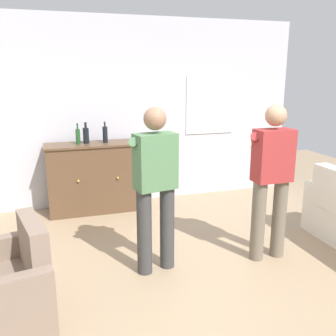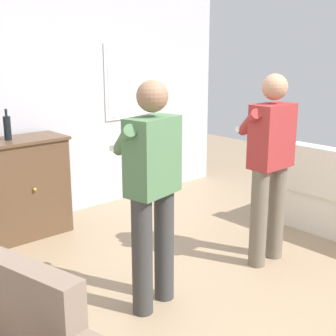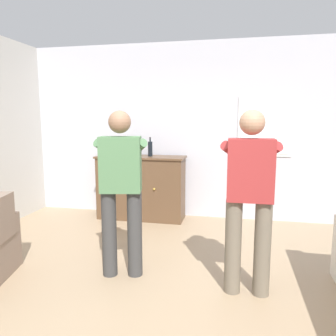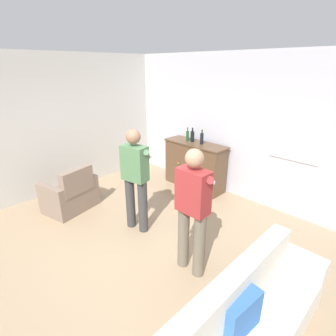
{
  "view_description": "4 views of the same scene",
  "coord_description": "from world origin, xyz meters",
  "px_view_note": "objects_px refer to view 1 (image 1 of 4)",
  "views": [
    {
      "loc": [
        -1.24,
        -3.02,
        1.99
      ],
      "look_at": [
        -0.03,
        0.87,
        0.95
      ],
      "focal_mm": 40.0,
      "sensor_mm": 36.0,
      "label": 1
    },
    {
      "loc": [
        -2.35,
        -2.05,
        1.9
      ],
      "look_at": [
        0.09,
        0.67,
        0.94
      ],
      "focal_mm": 50.0,
      "sensor_mm": 36.0,
      "label": 2
    },
    {
      "loc": [
        0.81,
        -2.65,
        1.6
      ],
      "look_at": [
        0.07,
        0.86,
        1.06
      ],
      "focal_mm": 35.0,
      "sensor_mm": 36.0,
      "label": 3
    },
    {
      "loc": [
        2.68,
        -1.91,
        2.55
      ],
      "look_at": [
        0.04,
        0.75,
        1.07
      ],
      "focal_mm": 28.0,
      "sensor_mm": 36.0,
      "label": 4
    }
  ],
  "objects_px": {
    "sideboard_cabinet": "(96,177)",
    "bottle_liquor_amber": "(86,135)",
    "person_standing_right": "(271,175)",
    "person_standing_left": "(155,183)",
    "bottle_spirits_clear": "(105,134)",
    "bottle_wine_green": "(78,136)",
    "armchair": "(8,291)"
  },
  "relations": [
    {
      "from": "bottle_wine_green",
      "to": "person_standing_left",
      "type": "distance_m",
      "value": 2.01
    },
    {
      "from": "sideboard_cabinet",
      "to": "bottle_wine_green",
      "type": "distance_m",
      "value": 0.66
    },
    {
      "from": "bottle_wine_green",
      "to": "person_standing_left",
      "type": "bearing_deg",
      "value": -72.76
    },
    {
      "from": "armchair",
      "to": "person_standing_left",
      "type": "bearing_deg",
      "value": 19.41
    },
    {
      "from": "bottle_liquor_amber",
      "to": "bottle_wine_green",
      "type": "bearing_deg",
      "value": -166.54
    },
    {
      "from": "bottle_spirits_clear",
      "to": "person_standing_right",
      "type": "relative_size",
      "value": 0.18
    },
    {
      "from": "bottle_wine_green",
      "to": "person_standing_right",
      "type": "xyz_separation_m",
      "value": [
        1.84,
        -2.01,
        -0.19
      ]
    },
    {
      "from": "sideboard_cabinet",
      "to": "bottle_spirits_clear",
      "type": "bearing_deg",
      "value": 2.49
    },
    {
      "from": "bottle_liquor_amber",
      "to": "bottle_spirits_clear",
      "type": "xyz_separation_m",
      "value": [
        0.27,
        -0.02,
        0.0
      ]
    },
    {
      "from": "bottle_liquor_amber",
      "to": "person_standing_right",
      "type": "xyz_separation_m",
      "value": [
        1.72,
        -2.04,
        -0.2
      ]
    },
    {
      "from": "person_standing_right",
      "to": "person_standing_left",
      "type": "bearing_deg",
      "value": 175.19
    },
    {
      "from": "sideboard_cabinet",
      "to": "bottle_wine_green",
      "type": "xyz_separation_m",
      "value": [
        -0.23,
        -0.0,
        0.62
      ]
    },
    {
      "from": "person_standing_right",
      "to": "bottle_liquor_amber",
      "type": "bearing_deg",
      "value": 130.18
    },
    {
      "from": "armchair",
      "to": "person_standing_left",
      "type": "height_order",
      "value": "person_standing_left"
    },
    {
      "from": "armchair",
      "to": "bottle_spirits_clear",
      "type": "relative_size",
      "value": 3.31
    },
    {
      "from": "armchair",
      "to": "bottle_wine_green",
      "type": "bearing_deg",
      "value": 72.09
    },
    {
      "from": "person_standing_right",
      "to": "armchair",
      "type": "bearing_deg",
      "value": -171.8
    },
    {
      "from": "bottle_liquor_amber",
      "to": "person_standing_right",
      "type": "distance_m",
      "value": 2.68
    },
    {
      "from": "sideboard_cabinet",
      "to": "person_standing_right",
      "type": "relative_size",
      "value": 0.84
    },
    {
      "from": "bottle_spirits_clear",
      "to": "sideboard_cabinet",
      "type": "bearing_deg",
      "value": -177.51
    },
    {
      "from": "armchair",
      "to": "sideboard_cabinet",
      "type": "relative_size",
      "value": 0.71
    },
    {
      "from": "bottle_liquor_amber",
      "to": "bottle_spirits_clear",
      "type": "relative_size",
      "value": 0.99
    },
    {
      "from": "bottle_spirits_clear",
      "to": "person_standing_right",
      "type": "xyz_separation_m",
      "value": [
        1.46,
        -2.02,
        -0.2
      ]
    },
    {
      "from": "sideboard_cabinet",
      "to": "person_standing_left",
      "type": "height_order",
      "value": "person_standing_left"
    },
    {
      "from": "bottle_wine_green",
      "to": "bottle_spirits_clear",
      "type": "distance_m",
      "value": 0.38
    },
    {
      "from": "person_standing_left",
      "to": "bottle_wine_green",
      "type": "bearing_deg",
      "value": 107.24
    },
    {
      "from": "bottle_liquor_amber",
      "to": "person_standing_right",
      "type": "bearing_deg",
      "value": -49.82
    },
    {
      "from": "sideboard_cabinet",
      "to": "bottle_liquor_amber",
      "type": "distance_m",
      "value": 0.64
    },
    {
      "from": "armchair",
      "to": "bottle_wine_green",
      "type": "xyz_separation_m",
      "value": [
        0.77,
        2.39,
        0.84
      ]
    },
    {
      "from": "bottle_liquor_amber",
      "to": "sideboard_cabinet",
      "type": "bearing_deg",
      "value": -12.97
    },
    {
      "from": "bottle_wine_green",
      "to": "bottle_spirits_clear",
      "type": "xyz_separation_m",
      "value": [
        0.38,
        0.01,
        0.01
      ]
    },
    {
      "from": "bottle_spirits_clear",
      "to": "person_standing_right",
      "type": "bearing_deg",
      "value": -54.24
    }
  ]
}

